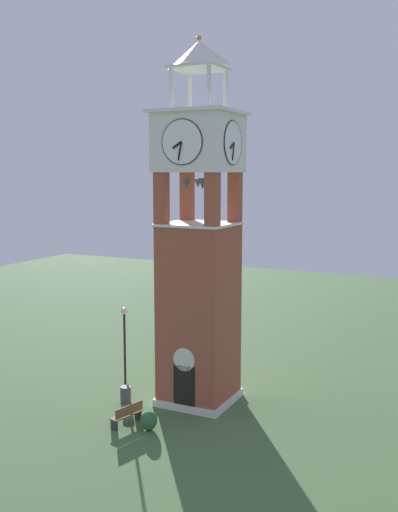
% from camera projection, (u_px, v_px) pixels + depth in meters
% --- Properties ---
extents(ground, '(80.00, 80.00, 0.00)m').
position_uv_depth(ground, '(199.00, 401.00, 29.50)').
color(ground, '#476B3D').
extents(clock_tower, '(3.74, 3.74, 17.33)m').
position_uv_depth(clock_tower, '(199.00, 258.00, 28.51)').
color(clock_tower, '#9E4C38').
rests_on(clock_tower, ground).
extents(park_bench, '(0.83, 1.66, 0.95)m').
position_uv_depth(park_bench, '(127.00, 414.00, 26.62)').
color(park_bench, brown).
rests_on(park_bench, ground).
extents(lamp_post, '(0.36, 0.36, 4.14)m').
position_uv_depth(lamp_post, '(124.00, 332.00, 31.47)').
color(lamp_post, black).
rests_on(lamp_post, ground).
extents(trash_bin, '(0.52, 0.52, 0.80)m').
position_uv_depth(trash_bin, '(126.00, 395.00, 29.21)').
color(trash_bin, '#4C4C51').
rests_on(trash_bin, ground).
extents(shrub_near_entry, '(0.97, 0.97, 0.99)m').
position_uv_depth(shrub_near_entry, '(211.00, 364.00, 33.53)').
color(shrub_near_entry, '#336638').
rests_on(shrub_near_entry, ground).
extents(shrub_left_of_tower, '(0.74, 0.74, 0.84)m').
position_uv_depth(shrub_left_of_tower, '(149.00, 421.00, 26.10)').
color(shrub_left_of_tower, '#336638').
rests_on(shrub_left_of_tower, ground).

